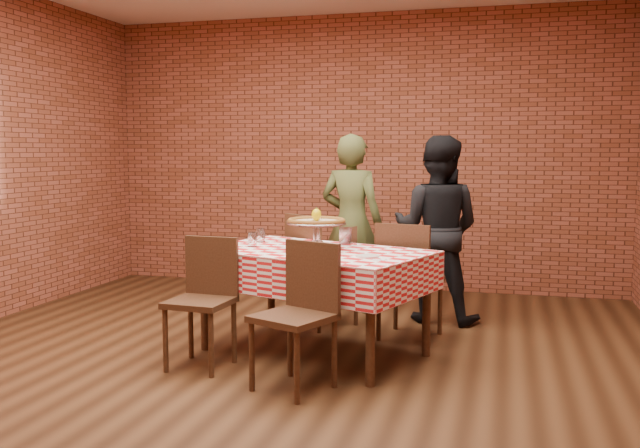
# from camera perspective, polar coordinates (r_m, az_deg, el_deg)

# --- Properties ---
(ground) EXTENTS (6.00, 6.00, 0.00)m
(ground) POSITION_cam_1_polar(r_m,az_deg,el_deg) (4.79, -4.42, -11.81)
(ground) COLOR black
(ground) RESTS_ON ground
(back_wall) EXTENTS (5.50, 0.00, 5.50)m
(back_wall) POSITION_cam_1_polar(r_m,az_deg,el_deg) (7.46, 3.19, 5.88)
(back_wall) COLOR brown
(back_wall) RESTS_ON ground
(table) EXTENTS (1.80, 1.42, 0.75)m
(table) POSITION_cam_1_polar(r_m,az_deg,el_deg) (5.07, -0.52, -6.41)
(table) COLOR #432A19
(table) RESTS_ON ground
(tablecloth) EXTENTS (1.85, 1.47, 0.27)m
(tablecloth) POSITION_cam_1_polar(r_m,az_deg,el_deg) (5.02, -0.52, -3.65)
(tablecloth) COLOR red
(tablecloth) RESTS_ON table
(pizza_stand) EXTENTS (0.59, 0.59, 0.19)m
(pizza_stand) POSITION_cam_1_polar(r_m,az_deg,el_deg) (5.00, -0.30, -0.99)
(pizza_stand) COLOR silver
(pizza_stand) RESTS_ON tablecloth
(pizza) EXTENTS (0.56, 0.56, 0.03)m
(pizza) POSITION_cam_1_polar(r_m,az_deg,el_deg) (4.99, -0.30, 0.18)
(pizza) COLOR beige
(pizza) RESTS_ON pizza_stand
(lemon) EXTENTS (0.09, 0.09, 0.09)m
(lemon) POSITION_cam_1_polar(r_m,az_deg,el_deg) (4.99, -0.30, 0.76)
(lemon) COLOR #DCB407
(lemon) RESTS_ON pizza
(water_glass_left) EXTENTS (0.09, 0.09, 0.11)m
(water_glass_left) POSITION_cam_1_polar(r_m,az_deg,el_deg) (5.18, -5.55, -1.28)
(water_glass_left) COLOR white
(water_glass_left) RESTS_ON tablecloth
(water_glass_right) EXTENTS (0.09, 0.09, 0.11)m
(water_glass_right) POSITION_cam_1_polar(r_m,az_deg,el_deg) (5.44, -4.86, -0.92)
(water_glass_right) COLOR white
(water_glass_right) RESTS_ON tablecloth
(side_plate) EXTENTS (0.20, 0.20, 0.01)m
(side_plate) POSITION_cam_1_polar(r_m,az_deg,el_deg) (4.67, 3.91, -2.64)
(side_plate) COLOR white
(side_plate) RESTS_ON tablecloth
(sweetener_packet_a) EXTENTS (0.05, 0.04, 0.00)m
(sweetener_packet_a) POSITION_cam_1_polar(r_m,az_deg,el_deg) (4.55, 4.64, -2.93)
(sweetener_packet_a) COLOR white
(sweetener_packet_a) RESTS_ON tablecloth
(sweetener_packet_b) EXTENTS (0.06, 0.06, 0.00)m
(sweetener_packet_b) POSITION_cam_1_polar(r_m,az_deg,el_deg) (4.55, 5.15, -2.92)
(sweetener_packet_b) COLOR white
(sweetener_packet_b) RESTS_ON tablecloth
(condiment_caddy) EXTENTS (0.13, 0.11, 0.15)m
(condiment_caddy) POSITION_cam_1_polar(r_m,az_deg,el_deg) (5.22, 2.32, -0.98)
(condiment_caddy) COLOR silver
(condiment_caddy) RESTS_ON tablecloth
(chair_near_left) EXTENTS (0.42, 0.42, 0.88)m
(chair_near_left) POSITION_cam_1_polar(r_m,az_deg,el_deg) (4.79, -9.80, -6.47)
(chair_near_left) COLOR #432A19
(chair_near_left) RESTS_ON ground
(chair_near_right) EXTENTS (0.55, 0.55, 0.90)m
(chair_near_right) POSITION_cam_1_polar(r_m,az_deg,el_deg) (4.29, -2.21, -7.67)
(chair_near_right) COLOR #432A19
(chair_near_right) RESTS_ON ground
(chair_far_left) EXTENTS (0.64, 0.64, 0.94)m
(chair_far_left) POSITION_cam_1_polar(r_m,az_deg,el_deg) (5.87, 0.21, -3.74)
(chair_far_left) COLOR #432A19
(chair_far_left) RESTS_ON ground
(chair_far_right) EXTENTS (0.51, 0.51, 0.92)m
(chair_far_right) POSITION_cam_1_polar(r_m,az_deg,el_deg) (5.51, 7.39, -4.57)
(chair_far_right) COLOR #432A19
(chair_far_right) RESTS_ON ground
(diner_olive) EXTENTS (0.65, 0.48, 1.62)m
(diner_olive) POSITION_cam_1_polar(r_m,az_deg,el_deg) (6.36, 2.60, 0.08)
(diner_olive) COLOR #474E26
(diner_olive) RESTS_ON ground
(diner_black) EXTENTS (0.85, 0.70, 1.59)m
(diner_black) POSITION_cam_1_polar(r_m,az_deg,el_deg) (6.05, 9.54, -0.42)
(diner_black) COLOR black
(diner_black) RESTS_ON ground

